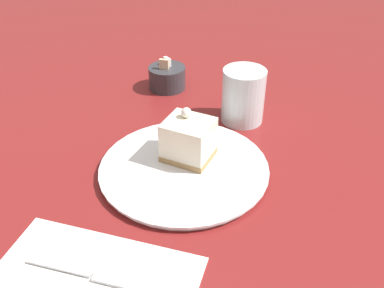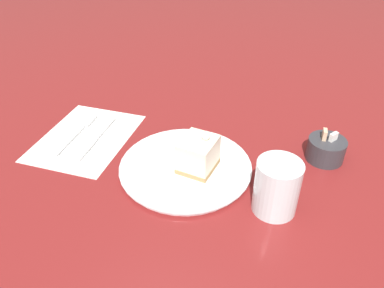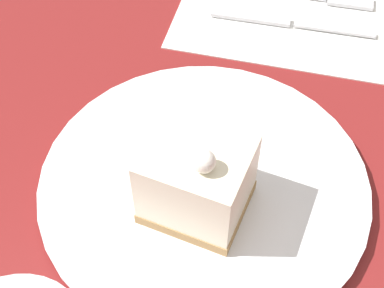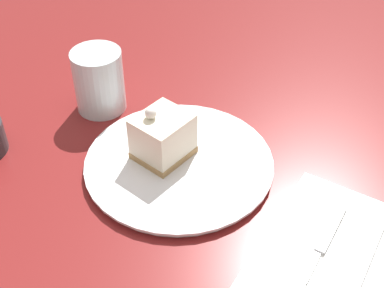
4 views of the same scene
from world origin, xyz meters
name	(u,v)px [view 1 (image 1 of 4)]	position (x,y,z in m)	size (l,w,h in m)	color
ground_plane	(165,167)	(0.00, 0.00, 0.00)	(4.00, 4.00, 0.00)	maroon
plate	(184,168)	(0.01, -0.03, 0.01)	(0.28, 0.28, 0.01)	white
cake_slice	(188,140)	(0.03, -0.03, 0.05)	(0.07, 0.08, 0.09)	#AD8451
knife	(106,279)	(-0.23, -0.06, 0.01)	(0.06, 0.17, 0.00)	silver
sugar_bowl	(167,77)	(0.24, 0.15, 0.03)	(0.08, 0.08, 0.07)	#333338
drinking_glass	(243,96)	(0.20, -0.04, 0.05)	(0.08, 0.08, 0.10)	silver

